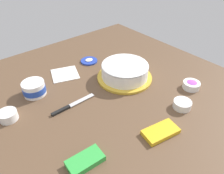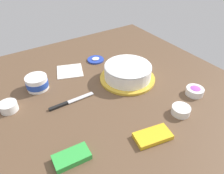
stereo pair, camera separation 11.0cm
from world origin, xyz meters
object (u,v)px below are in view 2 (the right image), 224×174
object	(u,v)px
sprinkle_bowl_rainbow	(195,91)
paper_napkin	(70,71)
frosted_cake	(128,72)
candy_box_lower	(153,136)
frosting_tub_lid	(96,60)
sprinkle_bowl_green	(8,106)
spreading_knife	(68,103)
sprinkle_bowl_blue	(181,110)
frosting_tub	(37,82)
candy_box_upper	(72,157)

from	to	relation	value
sprinkle_bowl_rainbow	paper_napkin	world-z (taller)	sprinkle_bowl_rainbow
frosted_cake	candy_box_lower	size ratio (longest dim) A/B	2.06
frosting_tub_lid	sprinkle_bowl_green	bearing A→B (deg)	-161.40
spreading_knife	candy_box_lower	size ratio (longest dim) A/B	1.55
sprinkle_bowl_green	sprinkle_bowl_rainbow	distance (m)	0.92
spreading_knife	sprinkle_bowl_blue	bearing A→B (deg)	-40.13
spreading_knife	frosting_tub_lid	bearing A→B (deg)	42.84
paper_napkin	frosting_tub	bearing A→B (deg)	-162.84
candy_box_lower	candy_box_upper	size ratio (longest dim) A/B	1.12
sprinkle_bowl_blue	sprinkle_bowl_green	xyz separation A→B (m)	(-0.67, 0.46, 0.00)
candy_box_lower	paper_napkin	world-z (taller)	candy_box_lower
sprinkle_bowl_rainbow	frosted_cake	bearing A→B (deg)	125.43
spreading_knife	frosted_cake	bearing A→B (deg)	1.95
frosting_tub	frosting_tub_lid	bearing A→B (deg)	13.34
frosting_tub_lid	sprinkle_bowl_rainbow	distance (m)	0.64
sprinkle_bowl_blue	sprinkle_bowl_green	bearing A→B (deg)	145.62
frosted_cake	frosting_tub_lid	bearing A→B (deg)	99.17
sprinkle_bowl_green	candy_box_lower	xyz separation A→B (m)	(0.46, -0.50, -0.01)
sprinkle_bowl_rainbow	candy_box_lower	xyz separation A→B (m)	(-0.38, -0.10, -0.01)
frosting_tub_lid	sprinkle_bowl_rainbow	world-z (taller)	sprinkle_bowl_rainbow
frosted_cake	spreading_knife	bearing A→B (deg)	-178.05
candy_box_lower	sprinkle_bowl_rainbow	bearing A→B (deg)	26.28
frosting_tub_lid	candy_box_upper	world-z (taller)	candy_box_upper
frosting_tub_lid	candy_box_lower	size ratio (longest dim) A/B	0.70
candy_box_upper	paper_napkin	distance (m)	0.62
paper_napkin	sprinkle_bowl_green	bearing A→B (deg)	-156.84
spreading_knife	sprinkle_bowl_green	size ratio (longest dim) A/B	2.84
candy_box_lower	candy_box_upper	world-z (taller)	candy_box_upper
spreading_knife	candy_box_lower	bearing A→B (deg)	-61.91
frosting_tub	sprinkle_bowl_blue	bearing A→B (deg)	-47.98
frosting_tub	candy_box_lower	world-z (taller)	frosting_tub
frosting_tub_lid	candy_box_lower	bearing A→B (deg)	-99.65
frosting_tub	candy_box_upper	size ratio (longest dim) A/B	0.86
frosted_cake	candy_box_lower	xyz separation A→B (m)	(-0.16, -0.40, -0.04)
spreading_knife	frosting_tub	bearing A→B (deg)	112.48
spreading_knife	paper_napkin	xyz separation A→B (m)	(0.13, 0.27, -0.00)
frosting_tub_lid	spreading_knife	distance (m)	0.44
spreading_knife	paper_napkin	bearing A→B (deg)	64.55
sprinkle_bowl_green	sprinkle_bowl_rainbow	bearing A→B (deg)	-25.17
frosted_cake	sprinkle_bowl_green	distance (m)	0.63
frosted_cake	sprinkle_bowl_rainbow	world-z (taller)	frosted_cake
frosting_tub	sprinkle_bowl_green	bearing A→B (deg)	-149.92
frosted_cake	frosting_tub_lid	xyz separation A→B (m)	(-0.05, 0.29, -0.04)
frosting_tub_lid	candy_box_upper	xyz separation A→B (m)	(-0.44, -0.60, 0.01)
sprinkle_bowl_blue	sprinkle_bowl_rainbow	size ratio (longest dim) A/B	0.95
sprinkle_bowl_rainbow	candy_box_upper	distance (m)	0.70
sprinkle_bowl_green	paper_napkin	distance (m)	0.41
frosted_cake	sprinkle_bowl_blue	world-z (taller)	frosted_cake
frosting_tub	sprinkle_bowl_green	world-z (taller)	frosting_tub
frosted_cake	frosting_tub	xyz separation A→B (m)	(-0.46, 0.19, -0.01)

